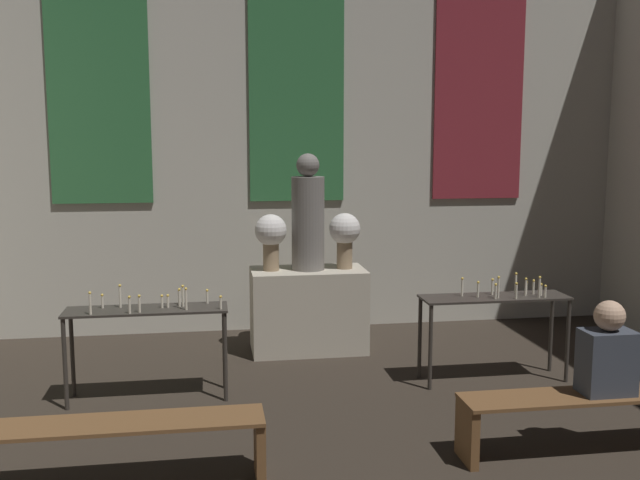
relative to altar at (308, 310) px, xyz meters
The scene contains 10 objects.
wall_back 2.18m from the altar, 90.00° to the left, with size 7.94×0.16×4.71m.
altar is the anchor object (origin of this frame).
statue 0.98m from the altar, 90.00° to the left, with size 0.34×0.34×1.20m.
flower_vase_left 0.89m from the altar, behind, with size 0.33×0.33×0.58m.
flower_vase_right 0.89m from the altar, ahead, with size 0.33×0.33×0.58m.
candle_rack_left 1.97m from the altar, 141.96° to the right, with size 1.35×0.38×0.99m.
candle_rack_right 1.98m from the altar, 37.79° to the right, with size 1.35×0.38×0.99m.
pew_back_left 3.20m from the altar, 119.66° to the right, with size 1.80×0.36×0.43m.
pew_back_right 3.20m from the altar, 60.34° to the right, with size 1.80×0.36×0.43m.
person_seated 3.28m from the altar, 58.22° to the right, with size 0.36×0.24×0.66m.
Camera 1 is at (-1.01, 3.53, 2.20)m, focal length 40.00 mm.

